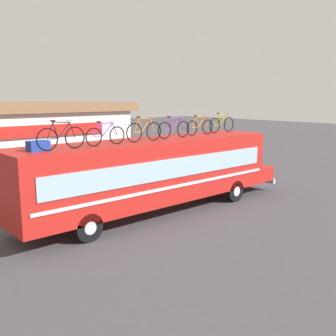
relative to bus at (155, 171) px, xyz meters
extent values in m
plane|color=#423F44|center=(-0.18, 0.00, -1.77)|extent=(120.00, 120.00, 0.00)
cube|color=red|center=(-0.18, 0.00, 0.05)|extent=(11.76, 2.46, 2.47)
cube|color=red|center=(6.30, 0.00, -0.83)|extent=(1.18, 2.26, 0.72)
cube|color=#99B7C6|center=(-0.18, -1.24, 0.28)|extent=(10.82, 0.04, 0.76)
cube|color=#99B7C6|center=(-0.18, 1.24, 0.28)|extent=(10.82, 0.04, 0.76)
cube|color=silver|center=(-0.18, -1.25, -0.45)|extent=(11.29, 0.03, 0.12)
cube|color=silver|center=(-0.18, 1.25, -0.45)|extent=(11.29, 0.03, 0.12)
cube|color=silver|center=(6.95, 0.00, -1.27)|extent=(0.16, 2.34, 0.24)
cylinder|color=black|center=(3.82, -1.09, -1.28)|extent=(0.98, 0.28, 0.98)
cylinder|color=silver|center=(3.82, -1.09, -1.28)|extent=(0.44, 0.30, 0.44)
cylinder|color=black|center=(3.82, 1.09, -1.28)|extent=(0.98, 0.28, 0.98)
cylinder|color=silver|center=(3.82, 1.09, -1.28)|extent=(0.44, 0.30, 0.44)
cylinder|color=black|center=(-3.82, -1.09, -1.28)|extent=(0.98, 0.28, 0.98)
cylinder|color=silver|center=(-3.82, -1.09, -1.28)|extent=(0.44, 0.30, 0.44)
cylinder|color=black|center=(-3.82, 1.09, -1.28)|extent=(0.98, 0.28, 0.98)
cylinder|color=silver|center=(-3.82, 1.09, -1.28)|extent=(0.44, 0.30, 0.44)
cube|color=#193899|center=(-4.97, -0.16, 1.44)|extent=(0.64, 0.45, 0.32)
torus|color=black|center=(-4.76, -0.38, 1.65)|extent=(0.73, 0.04, 0.73)
torus|color=black|center=(-3.79, -0.38, 1.65)|extent=(0.73, 0.04, 0.73)
cylinder|color=black|center=(-4.47, -0.38, 1.93)|extent=(0.19, 0.04, 0.53)
cylinder|color=black|center=(-4.18, -0.38, 1.91)|extent=(0.45, 0.04, 0.50)
cylinder|color=black|center=(-4.25, -0.38, 2.17)|extent=(0.58, 0.04, 0.07)
cylinder|color=black|center=(-4.57, -0.38, 1.66)|extent=(0.37, 0.03, 0.05)
cylinder|color=black|center=(-4.65, -0.38, 1.92)|extent=(0.24, 0.03, 0.55)
cylinder|color=black|center=(-3.88, -0.38, 1.90)|extent=(0.20, 0.03, 0.51)
cylinder|color=silver|center=(-3.96, -0.38, 2.20)|extent=(0.03, 0.44, 0.03)
ellipsoid|color=black|center=(-4.54, -0.38, 2.22)|extent=(0.20, 0.08, 0.06)
torus|color=black|center=(-3.06, -0.36, 1.61)|extent=(0.65, 0.04, 0.65)
torus|color=black|center=(-2.09, -0.36, 1.61)|extent=(0.65, 0.04, 0.65)
cylinder|color=purple|center=(-2.77, -0.36, 1.85)|extent=(0.19, 0.04, 0.46)
cylinder|color=purple|center=(-2.48, -0.36, 1.84)|extent=(0.45, 0.04, 0.45)
cylinder|color=purple|center=(-2.56, -0.36, 2.06)|extent=(0.58, 0.04, 0.07)
cylinder|color=purple|center=(-2.88, -0.36, 1.62)|extent=(0.37, 0.03, 0.05)
cylinder|color=purple|center=(-2.95, -0.36, 1.84)|extent=(0.24, 0.03, 0.48)
cylinder|color=purple|center=(-2.18, -0.36, 1.83)|extent=(0.20, 0.03, 0.45)
cylinder|color=silver|center=(-2.27, -0.36, 2.10)|extent=(0.03, 0.44, 0.03)
ellipsoid|color=black|center=(-2.85, -0.36, 2.12)|extent=(0.20, 0.08, 0.06)
torus|color=black|center=(-1.29, -0.32, 1.65)|extent=(0.74, 0.04, 0.74)
torus|color=black|center=(-0.34, -0.32, 1.65)|extent=(0.74, 0.04, 0.74)
cylinder|color=orange|center=(-1.00, -0.32, 1.93)|extent=(0.19, 0.04, 0.53)
cylinder|color=orange|center=(-0.72, -0.32, 1.91)|extent=(0.45, 0.04, 0.50)
cylinder|color=orange|center=(-0.79, -0.32, 2.17)|extent=(0.57, 0.04, 0.07)
cylinder|color=orange|center=(-1.11, -0.32, 1.66)|extent=(0.36, 0.03, 0.05)
cylinder|color=orange|center=(-1.18, -0.32, 1.92)|extent=(0.24, 0.03, 0.55)
cylinder|color=orange|center=(-0.42, -0.32, 1.90)|extent=(0.20, 0.03, 0.51)
cylinder|color=silver|center=(-0.51, -0.32, 2.20)|extent=(0.03, 0.44, 0.03)
ellipsoid|color=black|center=(-1.08, -0.32, 2.23)|extent=(0.20, 0.08, 0.06)
torus|color=black|center=(0.38, -0.14, 1.63)|extent=(0.70, 0.04, 0.70)
torus|color=black|center=(1.43, -0.14, 1.63)|extent=(0.70, 0.04, 0.70)
cylinder|color=purple|center=(0.70, -0.14, 1.89)|extent=(0.20, 0.04, 0.50)
cylinder|color=purple|center=(1.01, -0.14, 1.88)|extent=(0.49, 0.04, 0.48)
cylinder|color=purple|center=(0.93, -0.14, 2.12)|extent=(0.63, 0.04, 0.07)
cylinder|color=purple|center=(0.58, -0.14, 1.64)|extent=(0.40, 0.03, 0.05)
cylinder|color=purple|center=(0.50, -0.14, 1.88)|extent=(0.26, 0.03, 0.52)
cylinder|color=purple|center=(1.34, -0.14, 1.87)|extent=(0.22, 0.03, 0.49)
cylinder|color=silver|center=(1.24, -0.14, 2.15)|extent=(0.03, 0.44, 0.03)
ellipsoid|color=black|center=(0.61, -0.14, 2.18)|extent=(0.20, 0.08, 0.06)
torus|color=black|center=(2.22, 0.10, 1.62)|extent=(0.67, 0.04, 0.67)
torus|color=black|center=(3.22, 0.10, 1.62)|extent=(0.67, 0.04, 0.67)
cylinder|color=orange|center=(2.52, 0.10, 1.87)|extent=(0.19, 0.04, 0.48)
cylinder|color=orange|center=(2.82, 0.10, 1.86)|extent=(0.47, 0.04, 0.46)
cylinder|color=orange|center=(2.74, 0.10, 2.09)|extent=(0.60, 0.04, 0.07)
cylinder|color=orange|center=(2.41, 0.10, 1.63)|extent=(0.38, 0.03, 0.05)
cylinder|color=orange|center=(2.33, 0.10, 1.86)|extent=(0.25, 0.03, 0.50)
cylinder|color=orange|center=(3.13, 0.10, 1.85)|extent=(0.21, 0.03, 0.47)
cylinder|color=silver|center=(3.04, 0.10, 2.12)|extent=(0.03, 0.44, 0.03)
ellipsoid|color=black|center=(2.44, 0.10, 2.14)|extent=(0.20, 0.08, 0.06)
torus|color=black|center=(3.94, 0.29, 1.64)|extent=(0.72, 0.04, 0.72)
torus|color=black|center=(4.97, 0.29, 1.64)|extent=(0.72, 0.04, 0.72)
cylinder|color=#B2B20C|center=(4.25, 0.29, 1.91)|extent=(0.20, 0.04, 0.51)
cylinder|color=#B2B20C|center=(4.56, 0.29, 1.90)|extent=(0.48, 0.04, 0.49)
cylinder|color=#B2B20C|center=(4.47, 0.29, 2.15)|extent=(0.62, 0.04, 0.07)
cylinder|color=#B2B20C|center=(4.13, 0.29, 1.65)|extent=(0.40, 0.03, 0.05)
cylinder|color=#B2B20C|center=(4.05, 0.29, 1.90)|extent=(0.25, 0.03, 0.53)
cylinder|color=#B2B20C|center=(4.88, 0.29, 1.89)|extent=(0.22, 0.03, 0.50)
cylinder|color=silver|center=(4.79, 0.29, 2.18)|extent=(0.03, 0.44, 0.03)
ellipsoid|color=black|center=(4.16, 0.29, 2.20)|extent=(0.20, 0.08, 0.06)
cube|color=silver|center=(0.55, 15.02, 0.12)|extent=(12.51, 8.30, 3.77)
cube|color=brown|center=(0.55, 15.02, 2.31)|extent=(13.51, 8.96, 0.61)
cube|color=red|center=(0.55, 10.77, 0.95)|extent=(7.51, 0.16, 0.70)
camera|label=1|loc=(-10.14, -12.08, 2.96)|focal=41.92mm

